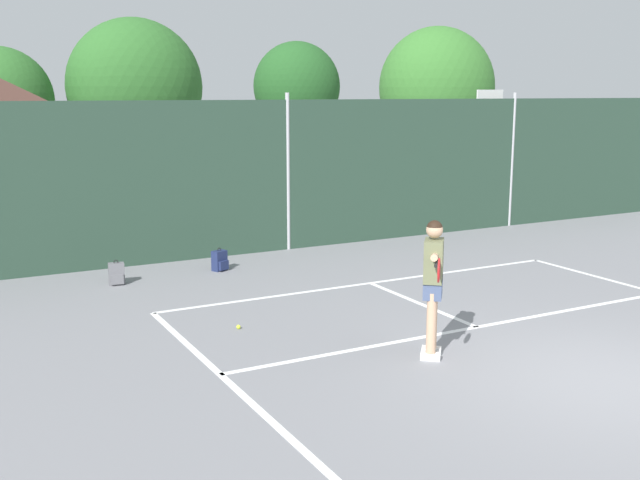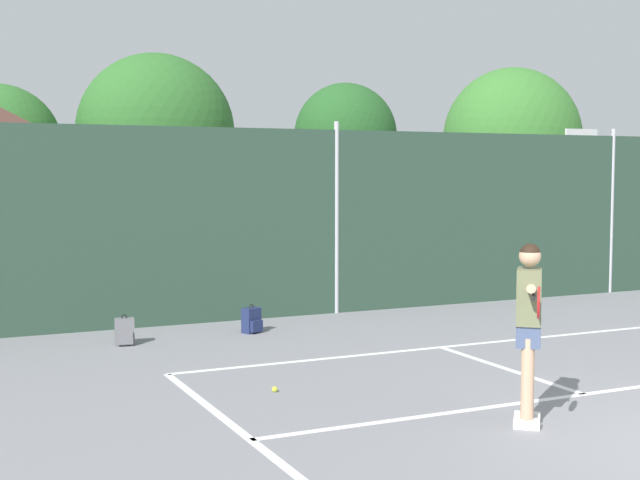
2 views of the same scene
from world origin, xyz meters
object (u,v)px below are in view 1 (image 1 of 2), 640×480
at_px(basketball_hoop, 487,134).
at_px(backpack_navy, 220,261).
at_px(tennis_player, 433,276).
at_px(tennis_ball, 239,327).
at_px(backpack_grey, 117,274).

relative_size(basketball_hoop, backpack_navy, 7.67).
relative_size(basketball_hoop, tennis_player, 1.91).
bearing_deg(backpack_navy, tennis_ball, -106.60).
distance_m(basketball_hoop, tennis_player, 12.31).
xyz_separation_m(basketball_hoop, tennis_player, (-8.43, -8.89, -1.20)).
distance_m(basketball_hoop, backpack_grey, 11.80).
xyz_separation_m(tennis_player, tennis_ball, (-1.81, 2.35, -1.08)).
distance_m(tennis_player, tennis_ball, 3.15).
height_order(basketball_hoop, backpack_navy, basketball_hoop).
xyz_separation_m(tennis_player, backpack_grey, (-2.78, 5.88, -0.92)).
bearing_deg(tennis_player, backpack_navy, 96.75).
height_order(backpack_grey, backpack_navy, same).
bearing_deg(basketball_hoop, tennis_ball, -147.44).
distance_m(basketball_hoop, backpack_navy, 9.81).
relative_size(tennis_player, backpack_navy, 4.01).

